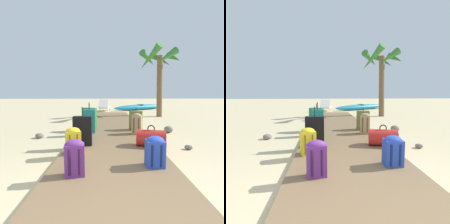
% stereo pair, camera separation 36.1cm
% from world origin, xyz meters
% --- Properties ---
extents(ground_plane, '(60.00, 60.00, 0.00)m').
position_xyz_m(ground_plane, '(0.00, 3.67, 0.00)').
color(ground_plane, '#CCB789').
extents(boardwalk, '(2.01, 9.18, 0.08)m').
position_xyz_m(boardwalk, '(0.00, 4.59, 0.04)').
color(boardwalk, brown).
rests_on(boardwalk, ground).
extents(backpack_purple, '(0.30, 0.23, 0.52)m').
position_xyz_m(backpack_purple, '(-0.56, 1.11, 0.35)').
color(backpack_purple, '#6B2D84').
rests_on(backpack_purple, boardwalk).
extents(suitcase_green, '(0.48, 0.32, 0.82)m').
position_xyz_m(suitcase_green, '(-0.68, 4.41, 0.42)').
color(suitcase_green, '#237538').
rests_on(suitcase_green, boardwalk).
extents(suitcase_teal, '(0.34, 0.24, 0.89)m').
position_xyz_m(suitcase_teal, '(-0.63, 3.82, 0.42)').
color(suitcase_teal, '#197A7F').
rests_on(suitcase_teal, boardwalk).
extents(backpack_yellow, '(0.33, 0.30, 0.51)m').
position_xyz_m(backpack_yellow, '(-0.76, 2.04, 0.35)').
color(backpack_yellow, gold).
rests_on(backpack_yellow, boardwalk).
extents(backpack_tan, '(0.31, 0.26, 0.59)m').
position_xyz_m(backpack_tan, '(0.73, 3.65, 0.39)').
color(backpack_tan, tan).
rests_on(backpack_tan, boardwalk).
extents(suitcase_olive, '(0.44, 0.30, 0.70)m').
position_xyz_m(suitcase_olive, '(0.79, 4.21, 0.38)').
color(suitcase_olive, olive).
rests_on(suitcase_olive, boardwalk).
extents(backpack_blue, '(0.29, 0.27, 0.49)m').
position_xyz_m(backpack_blue, '(0.65, 1.40, 0.34)').
color(backpack_blue, '#2847B7').
rests_on(backpack_blue, boardwalk).
extents(duffel_bag_red, '(0.68, 0.49, 0.47)m').
position_xyz_m(duffel_bag_red, '(0.85, 2.48, 0.26)').
color(duffel_bag_red, red).
rests_on(duffel_bag_red, boardwalk).
extents(suitcase_black, '(0.41, 0.17, 0.86)m').
position_xyz_m(suitcase_black, '(-0.65, 2.57, 0.41)').
color(suitcase_black, black).
rests_on(suitcase_black, boardwalk).
extents(palm_tree_far_right, '(2.13, 2.23, 3.54)m').
position_xyz_m(palm_tree_far_right, '(2.56, 7.90, 2.64)').
color(palm_tree_far_right, brown).
rests_on(palm_tree_far_right, ground).
extents(lounge_chair, '(0.82, 1.61, 0.79)m').
position_xyz_m(lounge_chair, '(-0.28, 10.42, 0.33)').
color(lounge_chair, white).
rests_on(lounge_chair, ground).
extents(kayak, '(4.12, 2.64, 0.39)m').
position_xyz_m(kayak, '(2.25, 11.43, 0.19)').
color(kayak, teal).
rests_on(kayak, ground).
extents(rock_right_near, '(0.33, 0.33, 0.21)m').
position_xyz_m(rock_right_near, '(1.81, 4.13, 0.10)').
color(rock_right_near, slate).
rests_on(rock_right_near, ground).
extents(rock_right_mid, '(0.21, 0.19, 0.10)m').
position_xyz_m(rock_right_mid, '(1.69, 2.46, 0.05)').
color(rock_right_mid, slate).
rests_on(rock_right_mid, ground).
extents(rock_left_near, '(0.30, 0.29, 0.14)m').
position_xyz_m(rock_left_near, '(-1.97, 3.54, 0.07)').
color(rock_left_near, slate).
rests_on(rock_left_near, ground).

